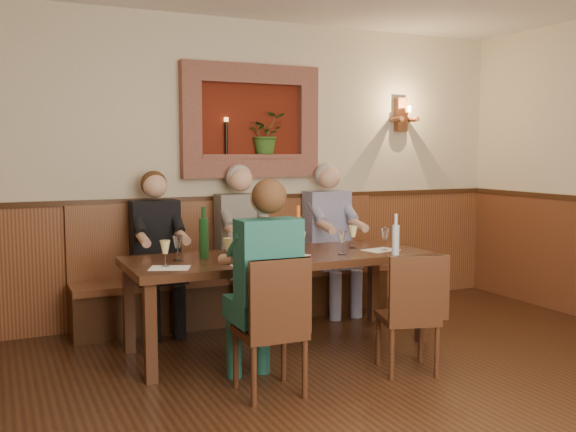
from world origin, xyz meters
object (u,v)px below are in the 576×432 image
bench (238,285)px  person_bench_mid (244,257)px  spittoon_bucket (269,243)px  wine_bottle_green_a (298,235)px  chair_near_left (271,354)px  person_chair_front (263,303)px  chair_near_right (408,337)px  water_bottle (396,239)px  person_bench_right (331,251)px  dining_table (279,264)px  person_bench_left (158,266)px  wine_bottle_green_b (204,237)px

bench → person_bench_mid: size_ratio=2.07×
spittoon_bucket → wine_bottle_green_a: (0.26, 0.02, 0.04)m
chair_near_left → person_chair_front: 0.33m
chair_near_right → spittoon_bucket: 1.25m
person_chair_front → water_bottle: person_chair_front is taller
person_bench_right → spittoon_bucket: (-1.08, -0.97, 0.27)m
dining_table → chair_near_right: chair_near_right is taller
chair_near_right → person_bench_left: bearing=144.6°
wine_bottle_green_a → dining_table: bearing=136.7°
person_bench_left → spittoon_bucket: bearing=-57.1°
bench → water_bottle: size_ratio=9.16×
chair_near_right → spittoon_bucket: size_ratio=3.54×
chair_near_right → wine_bottle_green_a: size_ratio=2.18×
chair_near_left → person_bench_mid: 1.83m
chair_near_right → water_bottle: bearing=81.9°
chair_near_right → person_bench_left: size_ratio=0.61×
person_bench_left → wine_bottle_green_b: bearing=-75.7°
chair_near_right → wine_bottle_green_a: 1.15m
person_bench_right → person_bench_mid: bearing=180.0°
person_bench_mid → wine_bottle_green_a: (0.10, -0.94, 0.31)m
bench → chair_near_right: size_ratio=3.49×
person_bench_mid → wine_bottle_green_a: bearing=-84.0°
person_bench_right → wine_bottle_green_a: 1.29m
chair_near_left → person_bench_mid: size_ratio=0.63×
chair_near_right → wine_bottle_green_a: bearing=137.4°
chair_near_left → person_bench_left: (-0.31, 1.74, 0.31)m
person_bench_left → bench: bearing=7.7°
bench → water_bottle: bearing=-58.0°
person_bench_mid → person_bench_right: person_bench_right is taller
bench → water_bottle: bench is taller
dining_table → person_bench_mid: 0.84m
person_bench_mid → wine_bottle_green_a: 1.00m
spittoon_bucket → person_chair_front: bearing=-115.9°
person_chair_front → dining_table: bearing=59.3°
wine_bottle_green_a → person_bench_right: bearing=49.3°
person_bench_mid → wine_bottle_green_b: bearing=-129.6°
chair_near_right → bench: bearing=124.4°
dining_table → chair_near_left: bearing=-117.3°
person_bench_right → water_bottle: size_ratio=4.44×
spittoon_bucket → person_bench_left: bearing=122.9°
chair_near_right → person_chair_front: (-1.06, 0.13, 0.33)m
dining_table → person_bench_mid: bearing=88.9°
dining_table → person_bench_right: bearing=42.0°
water_bottle → bench: bearing=122.0°
chair_near_left → person_bench_mid: person_bench_mid is taller
chair_near_right → water_bottle: (0.24, 0.52, 0.63)m
dining_table → chair_near_left: chair_near_left is taller
bench → wine_bottle_green_b: 1.18m
dining_table → chair_near_right: (0.59, -0.91, -0.43)m
dining_table → person_bench_right: person_bench_right is taller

